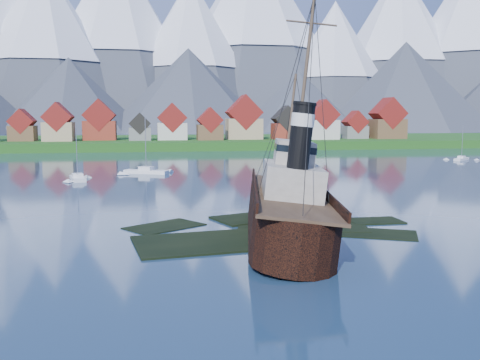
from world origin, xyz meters
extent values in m
plane|color=navy|center=(0.00, 0.00, 0.00)|extent=(1400.00, 1400.00, 0.00)
cube|color=black|center=(-3.00, -2.00, -0.32)|extent=(19.08, 11.42, 1.00)
cube|color=black|center=(6.00, 4.00, -0.38)|extent=(15.15, 9.76, 1.00)
cube|color=black|center=(2.00, 9.00, -0.28)|extent=(11.45, 9.06, 1.00)
cube|color=black|center=(12.00, -1.00, -0.42)|extent=(10.27, 8.34, 1.00)
cube|color=black|center=(-9.00, 6.00, -0.40)|extent=(9.42, 8.68, 1.00)
cube|color=black|center=(15.00, 5.00, -0.35)|extent=(6.00, 4.00, 1.00)
cube|color=#164313|center=(0.00, 170.00, 0.00)|extent=(600.00, 80.00, 3.20)
cube|color=#3F3D38|center=(0.00, 132.00, 0.00)|extent=(600.00, 2.50, 2.00)
cube|color=brown|center=(-56.00, 153.00, 5.75)|extent=(9.00, 8.00, 5.50)
cube|color=maroon|center=(-56.00, 153.00, 10.12)|extent=(9.16, 8.16, 9.16)
cube|color=tan|center=(-43.00, 150.00, 6.40)|extent=(10.50, 9.00, 6.80)
cube|color=maroon|center=(-43.00, 150.00, 11.69)|extent=(10.69, 9.18, 10.69)
cube|color=maroon|center=(-29.00, 156.00, 6.60)|extent=(12.00, 8.50, 7.20)
cube|color=maroon|center=(-29.00, 156.00, 12.36)|extent=(12.22, 8.67, 12.22)
cube|color=slate|center=(-14.00, 151.00, 5.40)|extent=(8.00, 7.00, 4.80)
cube|color=black|center=(-14.00, 151.00, 9.24)|extent=(8.15, 7.14, 8.15)
cube|color=beige|center=(-2.00, 154.00, 6.20)|extent=(11.00, 9.50, 6.40)
cube|color=maroon|center=(-2.00, 154.00, 11.38)|extent=(11.20, 9.69, 11.20)
cube|color=brown|center=(12.00, 150.00, 5.90)|extent=(9.50, 8.00, 5.80)
cube|color=maroon|center=(12.00, 150.00, 10.51)|extent=(9.67, 8.16, 9.67)
cube|color=tan|center=(26.00, 155.00, 7.00)|extent=(13.50, 10.00, 8.00)
cube|color=maroon|center=(26.00, 155.00, 13.43)|extent=(13.75, 10.20, 13.75)
cube|color=maroon|center=(42.00, 152.00, 6.10)|extent=(10.00, 8.50, 6.20)
cube|color=black|center=(42.00, 152.00, 11.00)|extent=(10.18, 8.67, 10.18)
cube|color=beige|center=(56.00, 149.00, 6.75)|extent=(11.50, 9.00, 7.50)
cube|color=maroon|center=(56.00, 149.00, 12.57)|extent=(11.71, 9.18, 11.71)
cube|color=slate|center=(71.00, 153.00, 5.50)|extent=(9.00, 7.50, 5.00)
cube|color=maroon|center=(71.00, 153.00, 9.62)|extent=(9.16, 7.65, 9.16)
cube|color=brown|center=(84.00, 151.00, 6.90)|extent=(12.50, 10.00, 7.80)
cube|color=maroon|center=(84.00, 151.00, 13.05)|extent=(12.73, 10.20, 12.73)
cone|color=#2D333D|center=(-100.00, 455.00, 73.00)|extent=(180.00, 180.00, 150.00)
cone|color=white|center=(-100.00, 455.00, 103.00)|extent=(111.60, 111.60, 90.00)
cone|color=#2D333D|center=(-40.00, 495.00, 88.00)|extent=(210.00, 210.00, 180.00)
cone|color=white|center=(-40.00, 495.00, 124.00)|extent=(130.20, 130.20, 108.00)
cone|color=#2D333D|center=(30.00, 470.00, 70.50)|extent=(170.00, 170.00, 145.00)
cone|color=white|center=(30.00, 470.00, 99.50)|extent=(105.40, 105.40, 87.00)
cone|color=#2D333D|center=(100.00, 515.00, 98.00)|extent=(240.00, 240.00, 200.00)
cone|color=#2D333D|center=(170.00, 460.00, 60.50)|extent=(150.00, 150.00, 125.00)
cone|color=white|center=(170.00, 460.00, 85.50)|extent=(93.00, 93.00, 75.00)
cone|color=#2D333D|center=(250.00, 490.00, 83.00)|extent=(200.00, 200.00, 170.00)
cone|color=white|center=(250.00, 490.00, 117.00)|extent=(124.00, 124.00, 102.00)
cone|color=#2D333D|center=(330.00, 475.00, 93.00)|extent=(230.00, 230.00, 190.00)
cone|color=white|center=(330.00, 475.00, 131.00)|extent=(142.60, 142.60, 114.00)
cone|color=#2D333D|center=(-70.00, 374.00, 27.00)|extent=(120.00, 120.00, 58.00)
cone|color=#2D333D|center=(20.00, 369.00, 31.00)|extent=(136.00, 136.00, 66.00)
cone|color=#2D333D|center=(110.00, 373.00, 23.00)|extent=(110.00, 110.00, 50.00)
cone|color=#2D333D|center=(200.00, 370.00, 35.50)|extent=(150.00, 150.00, 75.00)
cube|color=black|center=(2.41, -2.07, 2.27)|extent=(7.08, 20.40, 4.25)
cone|color=black|center=(2.41, 11.17, 2.27)|extent=(7.08, 7.08, 7.08)
cylinder|color=black|center=(2.41, -12.26, 2.27)|extent=(7.08, 7.08, 4.25)
cube|color=#4C3826|center=(2.41, -2.07, 4.50)|extent=(6.94, 26.91, 0.25)
cube|color=black|center=(-0.99, -2.07, 4.96)|extent=(0.20, 26.06, 0.91)
cube|color=black|center=(5.81, -2.07, 4.96)|extent=(0.20, 26.06, 0.91)
cube|color=#ADA89E|center=(2.41, -3.58, 6.02)|extent=(5.26, 8.60, 3.04)
cube|color=#ADA89E|center=(2.41, -2.57, 8.65)|extent=(3.64, 4.05, 2.23)
cylinder|color=black|center=(2.41, -6.92, 10.37)|extent=(1.92, 1.92, 5.67)
cylinder|color=silver|center=(2.41, -6.92, 11.79)|extent=(2.02, 2.02, 1.11)
cylinder|color=#473828|center=(2.41, 6.03, 10.67)|extent=(0.28, 0.28, 12.14)
cylinder|color=#473828|center=(2.41, -4.60, 16.34)|extent=(0.32, 0.32, 13.15)
cube|color=white|center=(-24.03, 51.92, 0.09)|extent=(4.12, 8.90, 1.09)
cube|color=white|center=(-24.03, 51.92, 0.95)|extent=(2.41, 2.79, 0.64)
cylinder|color=gray|center=(-24.03, 51.92, 5.36)|extent=(0.13, 0.13, 9.45)
cube|color=white|center=(-11.31, 61.48, 0.11)|extent=(9.62, 6.34, 1.27)
cube|color=white|center=(-11.31, 61.48, 1.11)|extent=(3.32, 3.06, 0.74)
cylinder|color=gray|center=(-11.31, 61.48, 6.25)|extent=(0.15, 0.15, 11.03)
cube|color=white|center=(73.81, 81.91, 0.09)|extent=(6.73, 6.03, 1.02)
cube|color=white|center=(73.81, 81.91, 0.90)|extent=(2.58, 2.53, 0.60)
cylinder|color=gray|center=(73.81, 81.91, 5.03)|extent=(0.12, 0.12, 8.87)
cube|color=white|center=(28.69, 92.09, 0.10)|extent=(4.93, 10.38, 1.21)
cube|color=white|center=(28.69, 92.09, 1.06)|extent=(2.84, 3.28, 0.70)
cylinder|color=gray|center=(28.69, 92.09, 5.94)|extent=(0.14, 0.14, 10.47)
camera|label=1|loc=(-10.37, -52.02, 12.08)|focal=40.00mm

